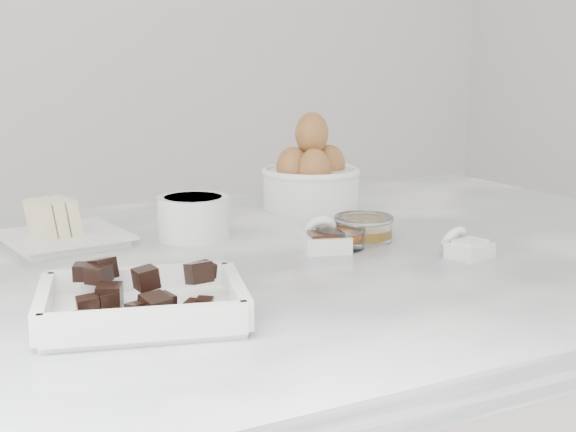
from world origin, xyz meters
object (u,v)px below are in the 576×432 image
Objects in this scene: butter_plate at (62,230)px; egg_bowl at (311,177)px; vanilla_spoon at (324,239)px; salt_spoon at (466,246)px; chocolate_dish at (142,299)px; sugar_ramekin at (194,216)px; zest_bowl at (340,236)px; honey_bowl at (363,228)px.

egg_bowl reaches higher than butter_plate.
vanilla_spoon reaches higher than salt_spoon.
chocolate_dish is 0.33m from sugar_ramekin.
egg_bowl reaches higher than chocolate_dish.
sugar_ramekin is 1.40× the size of salt_spoon.
chocolate_dish is at bearing -154.27° from zest_bowl.
honey_bowl is at bearing 117.75° from salt_spoon.
salt_spoon is at bearing 5.51° from chocolate_dish.
egg_bowl is at bearing 77.50° from honey_bowl.
sugar_ramekin is 1.18× the size of vanilla_spoon.
vanilla_spoon reaches higher than honey_bowl.
egg_bowl is (0.41, 0.40, 0.03)m from chocolate_dish.
sugar_ramekin is at bearing 131.94° from vanilla_spoon.
vanilla_spoon is (0.12, -0.14, -0.02)m from sugar_ramekin.
butter_plate is 0.51m from salt_spoon.
zest_bowl is at bearing -159.31° from honey_bowl.
butter_plate is 0.17m from sugar_ramekin.
vanilla_spoon is 0.17m from salt_spoon.
butter_plate is 2.36× the size of salt_spoon.
zest_bowl is (-0.10, -0.25, -0.03)m from egg_bowl.
salt_spoon is (0.02, -0.36, -0.04)m from egg_bowl.
honey_bowl reaches higher than zest_bowl.
vanilla_spoon reaches higher than zest_bowl.
honey_bowl is at bearing -25.55° from butter_plate.
salt_spoon is (0.14, -0.11, -0.00)m from vanilla_spoon.
vanilla_spoon is at bearing 27.60° from chocolate_dish.
butter_plate is at bearing 162.62° from sugar_ramekin.
zest_bowl is at bearing -43.17° from sugar_ramekin.
butter_plate reaches higher than chocolate_dish.
salt_spoon is at bearing -62.25° from honey_bowl.
butter_plate reaches higher than honey_bowl.
honey_bowl is 0.07m from vanilla_spoon.
vanilla_spoon is (0.28, -0.19, -0.01)m from butter_plate.
egg_bowl is 0.28m from vanilla_spoon.
vanilla_spoon is at bearing -33.28° from butter_plate.
chocolate_dish reaches higher than vanilla_spoon.
butter_plate reaches higher than vanilla_spoon.
sugar_ramekin reaches higher than honey_bowl.
egg_bowl is (0.24, 0.11, 0.02)m from sugar_ramekin.
butter_plate is 2.49× the size of zest_bowl.
chocolate_dish reaches higher than zest_bowl.
vanilla_spoon is (0.29, 0.15, -0.01)m from chocolate_dish.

